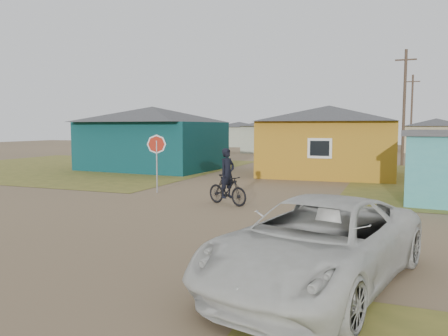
# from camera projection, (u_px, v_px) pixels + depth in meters

# --- Properties ---
(ground) EXTENTS (120.00, 120.00, 0.00)m
(ground) POSITION_uv_depth(u_px,v_px,m) (170.00, 222.00, 12.54)
(ground) COLOR #80674A
(grass_nw) EXTENTS (20.00, 18.00, 0.00)m
(grass_nw) POSITION_uv_depth(u_px,v_px,m) (79.00, 167.00, 29.66)
(grass_nw) COLOR olive
(grass_nw) RESTS_ON ground
(house_teal) EXTENTS (8.93, 7.08, 4.00)m
(house_teal) POSITION_uv_depth(u_px,v_px,m) (153.00, 137.00, 27.94)
(house_teal) COLOR #093235
(house_teal) RESTS_ON ground
(house_yellow) EXTENTS (7.72, 6.76, 3.90)m
(house_yellow) POSITION_uv_depth(u_px,v_px,m) (328.00, 140.00, 24.43)
(house_yellow) COLOR #AA751A
(house_yellow) RESTS_ON ground
(house_pale_west) EXTENTS (7.04, 6.15, 3.60)m
(house_pale_west) POSITION_uv_depth(u_px,v_px,m) (273.00, 135.00, 46.07)
(house_pale_west) COLOR #9CA38C
(house_pale_west) RESTS_ON ground
(house_beige_east) EXTENTS (6.95, 6.05, 3.60)m
(house_beige_east) POSITION_uv_depth(u_px,v_px,m) (436.00, 135.00, 45.85)
(house_beige_east) COLOR tan
(house_beige_east) RESTS_ON ground
(house_pale_north) EXTENTS (6.28, 5.81, 3.40)m
(house_pale_north) POSITION_uv_depth(u_px,v_px,m) (239.00, 134.00, 60.10)
(house_pale_north) COLOR #9CA38C
(house_pale_north) RESTS_ON ground
(utility_pole_near) EXTENTS (1.40, 0.20, 8.00)m
(utility_pole_near) POSITION_uv_depth(u_px,v_px,m) (404.00, 106.00, 30.20)
(utility_pole_near) COLOR #49382B
(utility_pole_near) RESTS_ON ground
(utility_pole_far) EXTENTS (1.40, 0.20, 8.00)m
(utility_pole_far) POSITION_uv_depth(u_px,v_px,m) (412.00, 113.00, 44.68)
(utility_pole_far) COLOR #49382B
(utility_pole_far) RESTS_ON ground
(stop_sign) EXTENTS (0.77, 0.22, 2.40)m
(stop_sign) POSITION_uv_depth(u_px,v_px,m) (157.00, 150.00, 17.87)
(stop_sign) COLOR gray
(stop_sign) RESTS_ON ground
(cyclist) EXTENTS (1.81, 1.12, 1.98)m
(cyclist) POSITION_uv_depth(u_px,v_px,m) (227.00, 184.00, 15.17)
(cyclist) COLOR black
(cyclist) RESTS_ON ground
(vehicle) EXTENTS (3.67, 5.76, 1.48)m
(vehicle) POSITION_uv_depth(u_px,v_px,m) (318.00, 243.00, 7.47)
(vehicle) COLOR silver
(vehicle) RESTS_ON ground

